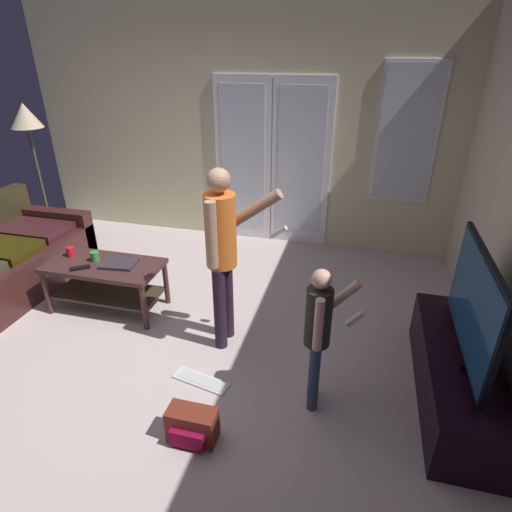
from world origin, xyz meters
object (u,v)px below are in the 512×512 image
Objects in this scene: tv_stand at (455,375)px; backpack at (192,426)px; floor_lamp at (27,123)px; coffee_table at (105,276)px; flat_screen_tv at (474,306)px; loose_keyboard at (201,381)px; cup_near_edge at (95,256)px; laptop_closed at (119,264)px; cup_by_laptop at (71,251)px; person_adult at (223,246)px; tv_remote_black at (80,268)px; person_child at (319,328)px.

backpack is at bearing -154.15° from tv_stand.
floor_lamp is at bearing 140.22° from backpack.
flat_screen_tv reaches higher than coffee_table.
loose_keyboard is 1.61m from cup_near_edge.
laptop_closed is 3.36× the size of cup_near_edge.
cup_by_laptop is at bearing -43.89° from floor_lamp.
flat_screen_tv is 1.79m from person_adult.
cup_by_laptop is (-1.60, 0.80, 0.52)m from loose_keyboard.
tv_remote_black reaches higher than backpack.
laptop_closed is at bearing -5.60° from cup_by_laptop.
cup_near_edge and cup_by_laptop have the same top height.
tv_remote_black is at bearing 175.13° from flat_screen_tv.
tv_remote_black is at bearing -43.34° from floor_lamp.
cup_by_laptop is (-3.41, 0.48, -0.25)m from flat_screen_tv.
floor_lamp is 5.56× the size of laptop_closed.
coffee_table is 2.31m from floor_lamp.
tv_stand is 16.24× the size of cup_near_edge.
coffee_table reaches higher than backpack.
floor_lamp is at bearing 101.42° from tv_remote_black.
cup_by_laptop reaches higher than tv_stand.
person_child is at bearing -27.98° from floor_lamp.
tv_remote_black is at bearing 165.42° from person_child.
person_adult is 3.31× the size of loose_keyboard.
coffee_table is 1.38m from person_adult.
floor_lamp reaches higher than person_adult.
tv_stand is 8.72× the size of tv_remote_black.
backpack is (-0.71, -0.51, -0.53)m from person_child.
person_adult is at bearing 95.78° from backpack.
laptop_closed reaches higher than backpack.
laptop_closed is at bearing 159.08° from person_child.
cup_by_laptop is at bearing 162.29° from person_child.
coffee_table is 0.21m from cup_near_edge.
tv_stand is at bearing -40.18° from tv_remote_black.
tv_stand is at bearing -64.96° from flat_screen_tv.
person_adult is 8.90× the size of tv_remote_black.
loose_keyboard is 1.38m from laptop_closed.
cup_near_edge is (-1.45, 1.26, 0.41)m from backpack.
flat_screen_tv is at bearing 17.70° from person_child.
tv_stand is 3.19m from tv_remote_black.
person_adult reaches higher than loose_keyboard.
flat_screen_tv is at bearing -8.00° from cup_by_laptop.
person_child is (0.82, -0.51, -0.26)m from person_adult.
loose_keyboard is (1.22, -0.73, -0.34)m from coffee_table.
tv_remote_black reaches higher than coffee_table.
flat_screen_tv reaches higher than cup_near_edge.
person_adult reaches higher than flat_screen_tv.
tv_stand is 1.92m from person_adult.
flat_screen_tv is 3.16m from cup_near_edge.
coffee_table is 1.84m from backpack.
tv_stand reaches higher than loose_keyboard.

